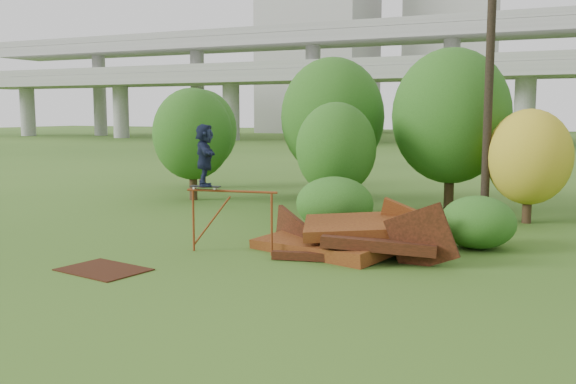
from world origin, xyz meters
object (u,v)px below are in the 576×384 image
at_px(flat_plate, 104,270).
at_px(utility_pole, 490,55).
at_px(scrap_pile, 349,239).
at_px(skater, 205,155).

distance_m(flat_plate, utility_pole, 13.80).
distance_m(scrap_pile, flat_plate, 6.19).
height_order(scrap_pile, utility_pole, utility_pole).
height_order(scrap_pile, flat_plate, scrap_pile).
bearing_deg(scrap_pile, utility_pole, 68.53).
bearing_deg(skater, scrap_pile, -102.46).
relative_size(scrap_pile, flat_plate, 2.86).
distance_m(scrap_pile, utility_pole, 8.53).
bearing_deg(flat_plate, skater, 68.45).
height_order(flat_plate, utility_pole, utility_pole).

